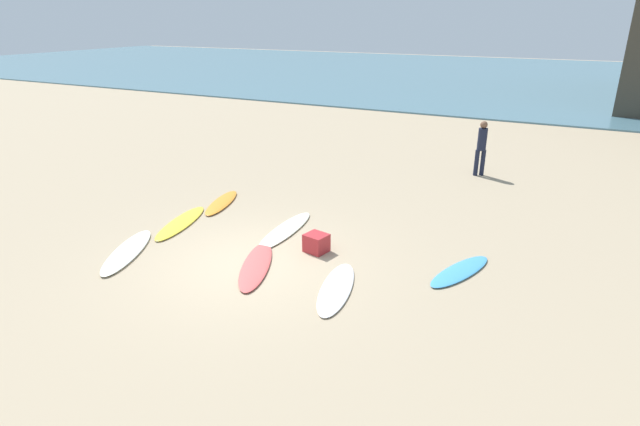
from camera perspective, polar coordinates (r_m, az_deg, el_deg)
name	(u,v)px	position (r m, az deg, el deg)	size (l,w,h in m)	color
ground_plane	(247,264)	(10.77, -8.16, -5.63)	(120.00, 120.00, 0.00)	tan
ocean_water	(508,77)	(46.59, 20.25, 14.13)	(120.00, 40.00, 0.08)	slate
surfboard_0	(256,265)	(10.59, -7.17, -5.84)	(0.56, 2.23, 0.07)	#D2504D
surfboard_1	(222,203)	(14.21, -10.95, 1.16)	(0.50, 2.00, 0.08)	orange
surfboard_2	(286,230)	(12.23, -3.87, -1.88)	(0.55, 2.48, 0.07)	silver
surfboard_3	(336,288)	(9.70, 1.83, -8.41)	(0.57, 2.08, 0.06)	white
surfboard_4	(127,251)	(11.86, -20.76, -4.05)	(0.59, 2.32, 0.08)	white
surfboard_5	(460,271)	(10.68, 15.40, -6.28)	(0.52, 1.91, 0.06)	#46A1DD
surfboard_6	(181,223)	(13.08, -15.30, -1.04)	(0.57, 2.31, 0.07)	yellow
beachgoer_near	(482,145)	(17.03, 17.62, 7.21)	(0.38, 0.38, 1.75)	#191E33
beach_cooler	(316,243)	(11.11, -0.41, -3.37)	(0.46, 0.42, 0.40)	#B2282D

